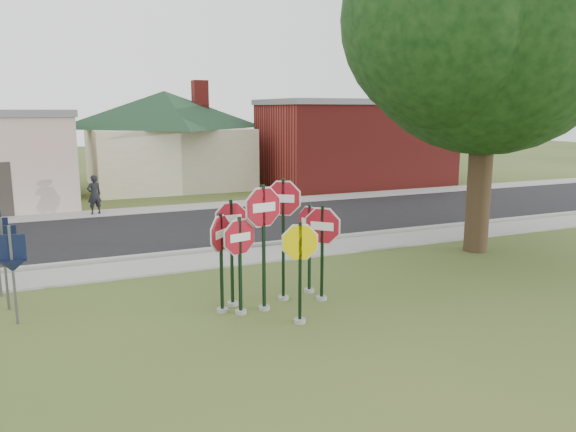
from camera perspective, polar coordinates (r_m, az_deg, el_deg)
name	(u,v)px	position (r m, az deg, el deg)	size (l,w,h in m)	color
ground	(298,330)	(11.12, 0.99, -11.46)	(120.00, 120.00, 0.00)	#31491B
sidewalk_near	(217,260)	(16.02, -7.22, -4.42)	(60.00, 1.60, 0.06)	gray
road	(181,229)	(20.26, -10.82, -1.34)	(60.00, 7.00, 0.04)	black
sidewalk_far	(158,210)	(24.40, -13.07, 0.64)	(60.00, 1.60, 0.06)	gray
curb	(207,250)	(16.94, -8.18, -3.47)	(60.00, 0.20, 0.14)	gray
stop_sign_center	(264,228)	(11.65, -2.50, -1.20)	(1.15, 0.24, 2.81)	gray
stop_sign_yellow	(300,261)	(11.04, 1.23, -4.58)	(0.98, 0.28, 2.16)	gray
stop_sign_left	(240,254)	(11.56, -4.91, -3.83)	(1.02, 0.29, 2.17)	gray
stop_sign_right	(322,240)	(12.38, 3.50, -2.46)	(0.80, 0.83, 2.26)	gray
stop_sign_back_right	(283,221)	(12.28, -0.49, -0.52)	(0.91, 0.61, 2.85)	gray
stop_sign_back_left	(231,240)	(12.03, -5.77, -2.41)	(0.98, 0.24, 2.43)	gray
stop_sign_far_right	(310,238)	(12.90, 2.21, -2.24)	(0.35, 0.96, 2.18)	gray
stop_sign_far_left	(221,250)	(11.69, -6.82, -3.47)	(0.78, 0.74, 2.23)	gray
building_house	(165,120)	(31.99, -12.37, 9.53)	(11.60, 11.60, 6.20)	beige
building_brick	(355,142)	(32.31, 6.82, 7.50)	(10.20, 6.20, 4.75)	maroon
oak_tree	(490,13)	(17.64, 19.84, 18.80)	(11.54, 10.94, 10.83)	#2E2014
bg_tree_right	(421,91)	(44.08, 13.40, 12.28)	(5.60, 5.60, 8.40)	#2E2014
pedestrian	(94,194)	(23.80, -19.09, 2.08)	(0.58, 0.38, 1.58)	black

